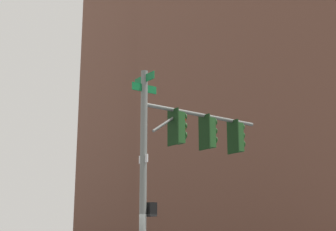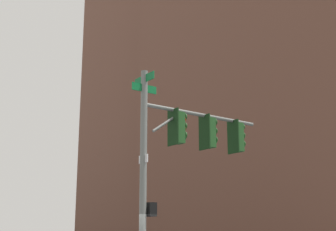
% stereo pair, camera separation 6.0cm
% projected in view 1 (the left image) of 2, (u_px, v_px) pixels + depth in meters
% --- Properties ---
extents(signal_pole_assembly, '(1.04, 5.07, 6.83)m').
position_uv_depth(signal_pole_assembly, '(186.00, 148.00, 15.71)').
color(signal_pole_assembly, slate).
rests_on(signal_pole_assembly, ground_plane).
extents(building_brick_nearside, '(26.20, 21.37, 44.06)m').
position_uv_depth(building_brick_nearside, '(306.00, 19.00, 47.12)').
color(building_brick_nearside, brown).
rests_on(building_brick_nearside, ground_plane).
extents(building_brick_farside, '(20.92, 15.95, 45.26)m').
position_uv_depth(building_brick_farside, '(174.00, 68.00, 62.24)').
color(building_brick_farside, brown).
rests_on(building_brick_farside, ground_plane).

